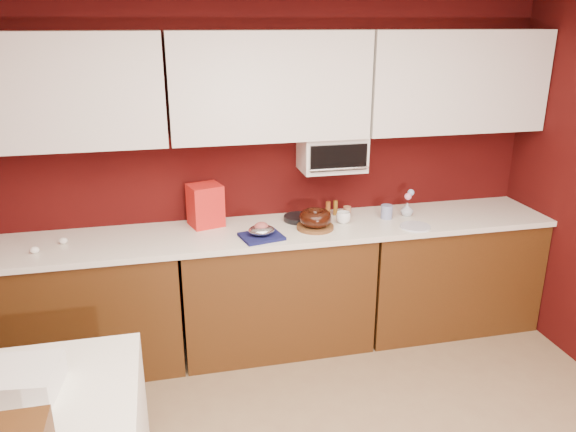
% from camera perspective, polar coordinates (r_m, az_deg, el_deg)
% --- Properties ---
extents(wall_back, '(4.00, 0.02, 2.50)m').
position_cam_1_polar(wall_back, '(4.06, -2.28, 4.86)').
color(wall_back, '#3C0908').
rests_on(wall_back, floor).
extents(base_cabinet_left, '(1.31, 0.58, 0.86)m').
position_cam_1_polar(base_cabinet_left, '(4.04, -20.39, -8.94)').
color(base_cabinet_left, '#49280E').
rests_on(base_cabinet_left, floor).
extents(base_cabinet_center, '(1.31, 0.58, 0.86)m').
position_cam_1_polar(base_cabinet_center, '(4.06, -1.31, -7.50)').
color(base_cabinet_center, '#49280E').
rests_on(base_cabinet_center, floor).
extents(base_cabinet_right, '(1.31, 0.58, 0.86)m').
position_cam_1_polar(base_cabinet_right, '(4.49, 15.66, -5.52)').
color(base_cabinet_right, '#49280E').
rests_on(base_cabinet_right, floor).
extents(countertop, '(4.00, 0.62, 0.04)m').
position_cam_1_polar(countertop, '(3.88, -1.36, -1.56)').
color(countertop, white).
rests_on(countertop, base_cabinet_center).
extents(upper_cabinet_left, '(1.31, 0.33, 0.70)m').
position_cam_1_polar(upper_cabinet_left, '(3.77, -22.66, 11.61)').
color(upper_cabinet_left, white).
rests_on(upper_cabinet_left, wall_back).
extents(upper_cabinet_center, '(1.31, 0.33, 0.70)m').
position_cam_1_polar(upper_cabinet_center, '(3.79, -1.93, 13.06)').
color(upper_cabinet_center, white).
rests_on(upper_cabinet_center, wall_back).
extents(upper_cabinet_right, '(1.31, 0.33, 0.70)m').
position_cam_1_polar(upper_cabinet_right, '(4.25, 16.48, 12.98)').
color(upper_cabinet_right, white).
rests_on(upper_cabinet_right, wall_back).
extents(toaster_oven, '(0.45, 0.30, 0.25)m').
position_cam_1_polar(toaster_oven, '(4.00, 4.47, 6.44)').
color(toaster_oven, white).
rests_on(toaster_oven, upper_cabinet_center).
extents(toaster_oven_door, '(0.40, 0.02, 0.18)m').
position_cam_1_polar(toaster_oven_door, '(3.85, 5.18, 5.92)').
color(toaster_oven_door, black).
rests_on(toaster_oven_door, toaster_oven).
extents(toaster_oven_handle, '(0.42, 0.02, 0.02)m').
position_cam_1_polar(toaster_oven_handle, '(3.85, 5.22, 4.78)').
color(toaster_oven_handle, silver).
rests_on(toaster_oven_handle, toaster_oven).
extents(cake_base, '(0.32, 0.32, 0.02)m').
position_cam_1_polar(cake_base, '(3.87, 2.78, -1.13)').
color(cake_base, brown).
rests_on(cake_base, countertop).
extents(bundt_cake, '(0.28, 0.28, 0.09)m').
position_cam_1_polar(bundt_cake, '(3.85, 2.79, -0.18)').
color(bundt_cake, black).
rests_on(bundt_cake, cake_base).
extents(navy_towel, '(0.30, 0.27, 0.02)m').
position_cam_1_polar(navy_towel, '(3.71, -2.71, -2.09)').
color(navy_towel, '#131548').
rests_on(navy_towel, countertop).
extents(foil_ham_nest, '(0.21, 0.19, 0.06)m').
position_cam_1_polar(foil_ham_nest, '(3.69, -2.72, -1.44)').
color(foil_ham_nest, silver).
rests_on(foil_ham_nest, navy_towel).
extents(roasted_ham, '(0.11, 0.10, 0.06)m').
position_cam_1_polar(roasted_ham, '(3.68, -2.73, -1.07)').
color(roasted_ham, '#A6504C').
rests_on(roasted_ham, foil_ham_nest).
extents(pandoro_box, '(0.26, 0.25, 0.29)m').
position_cam_1_polar(pandoro_box, '(3.93, -8.39, 1.09)').
color(pandoro_box, '#B60C20').
rests_on(pandoro_box, countertop).
extents(dark_pan, '(0.26, 0.26, 0.04)m').
position_cam_1_polar(dark_pan, '(4.02, 1.04, -0.22)').
color(dark_pan, black).
rests_on(dark_pan, countertop).
extents(coffee_mug, '(0.10, 0.10, 0.10)m').
position_cam_1_polar(coffee_mug, '(3.98, 5.65, -0.05)').
color(coffee_mug, white).
rests_on(coffee_mug, countertop).
extents(blue_jar, '(0.11, 0.11, 0.10)m').
position_cam_1_polar(blue_jar, '(4.12, 10.00, 0.43)').
color(blue_jar, navy).
rests_on(blue_jar, countertop).
extents(flower_vase, '(0.08, 0.08, 0.11)m').
position_cam_1_polar(flower_vase, '(4.20, 12.01, 0.73)').
color(flower_vase, '#AAB4C0').
rests_on(flower_vase, countertop).
extents(flower_pink, '(0.05, 0.05, 0.05)m').
position_cam_1_polar(flower_pink, '(4.17, 12.09, 1.95)').
color(flower_pink, pink).
rests_on(flower_pink, flower_vase).
extents(flower_blue, '(0.05, 0.05, 0.05)m').
position_cam_1_polar(flower_blue, '(4.19, 12.37, 2.34)').
color(flower_blue, '#8CADE1').
rests_on(flower_blue, flower_vase).
extents(china_plate, '(0.21, 0.21, 0.01)m').
position_cam_1_polar(china_plate, '(3.99, 12.81, -1.05)').
color(china_plate, silver).
rests_on(china_plate, countertop).
extents(amber_bottle, '(0.04, 0.04, 0.11)m').
position_cam_1_polar(amber_bottle, '(4.12, 4.09, 0.74)').
color(amber_bottle, brown).
rests_on(amber_bottle, countertop).
extents(paper_cup, '(0.06, 0.06, 0.08)m').
position_cam_1_polar(paper_cup, '(4.10, 6.03, 0.41)').
color(paper_cup, '#9A6646').
rests_on(paper_cup, countertop).
extents(egg_left, '(0.06, 0.04, 0.04)m').
position_cam_1_polar(egg_left, '(3.79, -24.35, -3.17)').
color(egg_left, white).
rests_on(egg_left, countertop).
extents(egg_right, '(0.06, 0.05, 0.04)m').
position_cam_1_polar(egg_right, '(3.88, -21.88, -2.35)').
color(egg_right, silver).
rests_on(egg_right, countertop).
extents(newspaper_stack, '(0.37, 0.32, 0.12)m').
position_cam_1_polar(newspaper_stack, '(2.73, -25.91, -14.90)').
color(newspaper_stack, white).
rests_on(newspaper_stack, dining_table).
extents(amber_bottle_tall, '(0.04, 0.04, 0.11)m').
position_cam_1_polar(amber_bottle_tall, '(4.14, 4.85, 0.82)').
color(amber_bottle_tall, brown).
rests_on(amber_bottle_tall, countertop).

